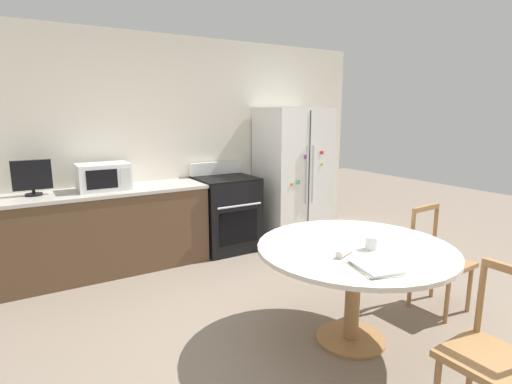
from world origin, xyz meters
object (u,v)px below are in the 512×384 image
at_px(oven_range, 226,213).
at_px(microwave, 104,177).
at_px(dining_chair_near, 493,357).
at_px(countertop_tv, 32,177).
at_px(dining_chair_right, 439,261).
at_px(candle_glass, 372,244).
at_px(refrigerator, 292,174).

xyz_separation_m(oven_range, microwave, (-1.42, 0.05, 0.57)).
xyz_separation_m(oven_range, dining_chair_near, (-0.14, -3.37, -0.03)).
bearing_deg(countertop_tv, dining_chair_right, -39.83).
relative_size(oven_range, dining_chair_near, 1.20).
bearing_deg(dining_chair_near, candle_glass, -4.17).
bearing_deg(refrigerator, oven_range, 177.89).
height_order(oven_range, countertop_tv, countertop_tv).
xyz_separation_m(microwave, dining_chair_right, (2.28, -2.41, -0.60)).
xyz_separation_m(microwave, candle_glass, (1.31, -2.52, -0.24)).
bearing_deg(candle_glass, microwave, 117.50).
xyz_separation_m(countertop_tv, candle_glass, (1.97, -2.56, -0.29)).
xyz_separation_m(refrigerator, microwave, (-2.41, 0.09, 0.16)).
height_order(oven_range, dining_chair_right, oven_range).
bearing_deg(microwave, dining_chair_near, -69.56).
bearing_deg(dining_chair_near, dining_chair_right, -46.75).
relative_size(refrigerator, oven_range, 1.63).
xyz_separation_m(countertop_tv, dining_chair_near, (1.93, -3.46, -0.65)).
distance_m(microwave, dining_chair_right, 3.38).
height_order(refrigerator, microwave, refrigerator).
distance_m(microwave, candle_glass, 2.85).
distance_m(dining_chair_near, candle_glass, 0.97).
distance_m(oven_range, countertop_tv, 2.17).
relative_size(countertop_tv, dining_chair_near, 0.39).
bearing_deg(countertop_tv, microwave, -3.38).
distance_m(refrigerator, countertop_tv, 3.08).
xyz_separation_m(dining_chair_near, dining_chair_right, (1.01, 1.01, 0.00)).
relative_size(oven_range, countertop_tv, 3.07).
bearing_deg(oven_range, countertop_tv, 177.53).
height_order(dining_chair_near, candle_glass, dining_chair_near).
distance_m(oven_range, dining_chair_right, 2.52).
height_order(dining_chair_near, dining_chair_right, same).
bearing_deg(candle_glass, refrigerator, 65.70).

